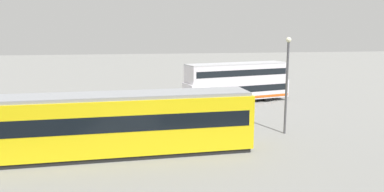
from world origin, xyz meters
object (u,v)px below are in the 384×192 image
tram_yellow (117,123)px  info_sign (67,116)px  pedestrian_near_railing (157,109)px  double_decker_bus (237,82)px  pedestrian_crossing (203,122)px  street_lamp (287,78)px

tram_yellow → info_sign: 4.78m
tram_yellow → info_sign: (3.28, -3.47, -0.25)m
pedestrian_near_railing → double_decker_bus: bearing=-141.6°
double_decker_bus → pedestrian_near_railing: size_ratio=6.49×
pedestrian_crossing → double_decker_bus: bearing=-116.5°
pedestrian_near_railing → tram_yellow: bearing=69.4°
pedestrian_crossing → street_lamp: size_ratio=0.27×
pedestrian_near_railing → info_sign: (6.11, 4.09, 0.62)m
tram_yellow → pedestrian_near_railing: (-2.84, -7.56, -0.88)m
info_sign → street_lamp: street_lamp is taller
tram_yellow → street_lamp: 11.84m
tram_yellow → pedestrian_near_railing: tram_yellow is taller
double_decker_bus → pedestrian_crossing: 12.93m
double_decker_bus → tram_yellow: (11.33, 14.28, -0.12)m
double_decker_bus → pedestrian_near_railing: (8.49, 6.72, -1.00)m
double_decker_bus → pedestrian_crossing: (5.75, 11.54, -0.93)m
tram_yellow → pedestrian_crossing: tram_yellow is taller
tram_yellow → pedestrian_near_railing: bearing=-110.6°
info_sign → pedestrian_near_railing: bearing=-146.2°
tram_yellow → pedestrian_crossing: bearing=-153.9°
pedestrian_near_railing → pedestrian_crossing: pedestrian_crossing is taller
street_lamp → pedestrian_near_railing: bearing=-30.3°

